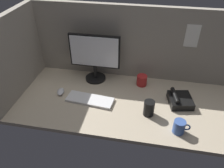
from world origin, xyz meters
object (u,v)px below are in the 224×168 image
(monitor, at_px, (95,56))
(keyboard, at_px, (90,100))
(mouse, at_px, (61,92))
(mug_ceramic_blue, at_px, (179,127))
(mug_black_travel, at_px, (149,108))
(mug_red_plastic, at_px, (142,80))
(desk_phone, at_px, (180,100))

(monitor, bearing_deg, keyboard, -84.41)
(monitor, bearing_deg, mouse, -131.10)
(keyboard, distance_m, mug_ceramic_blue, 0.70)
(mug_black_travel, height_order, mug_ceramic_blue, mug_black_travel)
(keyboard, bearing_deg, mouse, 175.26)
(mug_red_plastic, height_order, mug_ceramic_blue, mug_ceramic_blue)
(monitor, distance_m, mug_black_travel, 0.65)
(keyboard, relative_size, mug_ceramic_blue, 3.29)
(desk_phone, bearing_deg, mug_ceramic_blue, -94.28)
(monitor, relative_size, mug_black_travel, 3.61)
(monitor, height_order, mug_red_plastic, monitor)
(mug_black_travel, xyz_separation_m, desk_phone, (0.23, 0.17, -0.03))
(mouse, xyz_separation_m, desk_phone, (0.95, 0.05, 0.01))
(monitor, xyz_separation_m, keyboard, (0.03, -0.31, -0.22))
(mug_black_travel, bearing_deg, mug_ceramic_blue, -32.90)
(mug_ceramic_blue, bearing_deg, mug_red_plastic, 119.81)
(keyboard, bearing_deg, monitor, 101.24)
(mug_ceramic_blue, xyz_separation_m, desk_phone, (0.02, 0.31, -0.02))
(mug_red_plastic, xyz_separation_m, mug_ceramic_blue, (0.29, -0.50, 0.00))
(monitor, xyz_separation_m, desk_phone, (0.72, -0.21, -0.20))
(mug_red_plastic, distance_m, mug_black_travel, 0.37)
(keyboard, bearing_deg, mug_black_travel, -3.01)
(keyboard, distance_m, mug_black_travel, 0.47)
(mug_ceramic_blue, bearing_deg, monitor, 143.51)
(mug_red_plastic, xyz_separation_m, mug_black_travel, (0.08, -0.36, 0.01))
(mouse, height_order, mug_black_travel, mug_black_travel)
(mouse, height_order, desk_phone, desk_phone)
(monitor, bearing_deg, mug_black_travel, -37.91)
(monitor, distance_m, mug_red_plastic, 0.46)
(mug_ceramic_blue, height_order, desk_phone, mug_ceramic_blue)
(keyboard, height_order, mug_black_travel, mug_black_travel)
(mouse, height_order, mug_red_plastic, mug_red_plastic)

